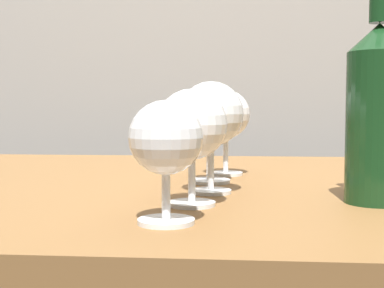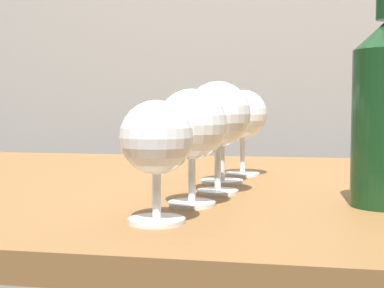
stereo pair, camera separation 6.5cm
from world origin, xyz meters
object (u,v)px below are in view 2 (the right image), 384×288
object	(u,v)px
wine_glass_port	(156,141)
wine_glass_cabernet	(222,119)
wine_glass_amber	(218,117)
wine_glass_merlot	(192,126)
wine_glass_rose	(243,116)

from	to	relation	value
wine_glass_port	wine_glass_cabernet	world-z (taller)	wine_glass_cabernet
wine_glass_port	wine_glass_amber	xyz separation A→B (m)	(0.04, 0.20, 0.02)
wine_glass_port	wine_glass_amber	world-z (taller)	wine_glass_amber
wine_glass_merlot	wine_glass_cabernet	bearing A→B (deg)	86.94
wine_glass_cabernet	wine_glass_rose	size ratio (longest dim) A/B	0.97
wine_glass_port	wine_glass_rose	xyz separation A→B (m)	(0.05, 0.40, 0.02)
wine_glass_merlot	wine_glass_cabernet	world-z (taller)	wine_glass_cabernet
wine_glass_merlot	wine_glass_amber	bearing A→B (deg)	79.45
wine_glass_port	wine_glass_cabernet	size ratio (longest dim) A/B	0.88
wine_glass_merlot	wine_glass_amber	size ratio (longest dim) A/B	0.92
wine_glass_amber	wine_glass_cabernet	world-z (taller)	wine_glass_amber
wine_glass_cabernet	wine_glass_rose	bearing A→B (deg)	76.12
wine_glass_rose	wine_glass_port	bearing A→B (deg)	-97.53
wine_glass_port	wine_glass_cabernet	bearing A→B (deg)	84.54
wine_glass_amber	wine_glass_port	bearing A→B (deg)	-100.33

